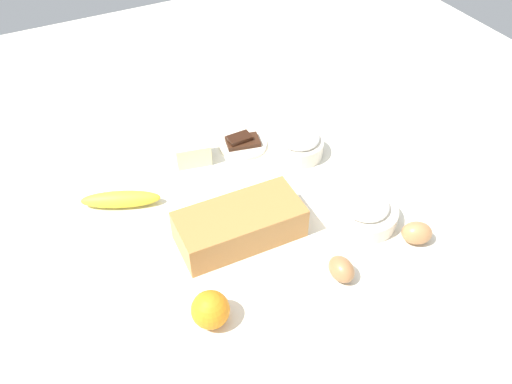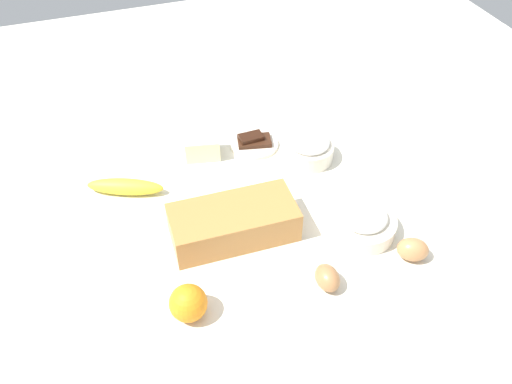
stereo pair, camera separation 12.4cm
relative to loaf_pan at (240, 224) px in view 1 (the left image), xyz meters
The scene contains 10 objects.
ground_plane 0.12m from the loaf_pan, 136.08° to the right, with size 2.40×2.40×0.02m, color silver.
loaf_pan is the anchor object (origin of this frame).
flour_bowl 0.29m from the loaf_pan, 162.98° to the left, with size 0.15×0.15×0.07m.
sugar_bowl 0.33m from the loaf_pan, 143.80° to the right, with size 0.13×0.13×0.07m.
banana 0.31m from the loaf_pan, 46.43° to the right, with size 0.19×0.04×0.04m, color yellow.
orange_fruit 0.23m from the loaf_pan, 49.88° to the left, with size 0.08×0.08×0.08m, color orange.
butter_block 0.30m from the loaf_pan, 91.28° to the right, with size 0.09×0.06×0.06m, color #F4EDB2.
egg_near_butter 0.40m from the loaf_pan, 151.12° to the left, with size 0.05×0.05×0.07m, color #B87C4B.
egg_beside_bowl 0.24m from the loaf_pan, 125.21° to the left, with size 0.05×0.05×0.07m, color #A87144.
chocolate_plate 0.33m from the loaf_pan, 116.97° to the right, with size 0.13×0.13×0.03m.
Camera 1 is at (0.41, 0.80, 0.89)m, focal length 36.75 mm.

